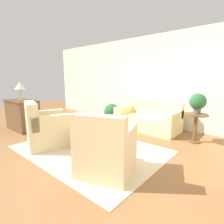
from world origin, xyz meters
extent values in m
plane|color=brown|center=(0.00, 0.00, 0.00)|extent=(16.00, 16.00, 0.00)
cube|color=beige|center=(0.00, 2.79, 1.40)|extent=(9.46, 0.12, 2.80)
cube|color=beige|center=(0.00, 0.00, 0.01)|extent=(2.99, 2.15, 0.01)
cube|color=beige|center=(0.19, 2.10, 0.20)|extent=(1.81, 0.90, 0.41)
cube|color=beige|center=(0.19, 2.45, 0.60)|extent=(1.81, 0.20, 0.40)
cube|color=beige|center=(-0.60, 2.08, 0.52)|extent=(0.24, 0.86, 0.22)
cube|color=beige|center=(0.97, 2.08, 0.52)|extent=(0.24, 0.86, 0.22)
cube|color=brown|center=(0.19, 1.68, 0.03)|extent=(1.62, 0.05, 0.06)
cube|color=#C6B289|center=(-0.88, -0.44, 0.23)|extent=(1.03, 1.05, 0.44)
cube|color=#C6B289|center=(-0.99, -0.73, 0.72)|extent=(0.81, 0.46, 0.55)
cube|color=#C6B289|center=(-0.57, -0.53, 0.60)|extent=(0.41, 0.79, 0.30)
cube|color=#C6B289|center=(-1.18, -0.30, 0.60)|extent=(0.41, 0.79, 0.30)
cube|color=brown|center=(-0.74, -0.08, 0.04)|extent=(0.68, 0.29, 0.06)
cube|color=#C6B289|center=(0.88, -0.44, 0.23)|extent=(1.03, 1.05, 0.44)
cube|color=#C6B289|center=(0.99, -0.73, 0.72)|extent=(0.81, 0.46, 0.55)
cube|color=#C6B289|center=(1.18, -0.30, 0.60)|extent=(0.41, 0.79, 0.30)
cube|color=#C6B289|center=(0.57, -0.53, 0.60)|extent=(0.41, 0.79, 0.30)
cube|color=brown|center=(0.74, -0.08, 0.04)|extent=(0.68, 0.29, 0.06)
cylinder|color=beige|center=(0.08, 0.06, 0.28)|extent=(0.82, 0.82, 0.29)
cylinder|color=brown|center=(-0.17, -0.19, 0.07)|extent=(0.05, 0.05, 0.12)
cylinder|color=brown|center=(0.32, -0.19, 0.07)|extent=(0.05, 0.05, 0.12)
cylinder|color=brown|center=(-0.17, 0.30, 0.07)|extent=(0.05, 0.05, 0.12)
cylinder|color=brown|center=(0.32, 0.30, 0.07)|extent=(0.05, 0.05, 0.12)
cylinder|color=brown|center=(1.56, 1.92, 0.66)|extent=(0.51, 0.51, 0.03)
cylinder|color=brown|center=(1.56, 1.92, 0.32)|extent=(0.08, 0.08, 0.65)
cylinder|color=brown|center=(1.56, 1.92, 0.01)|extent=(0.28, 0.28, 0.03)
cube|color=brown|center=(-2.63, -0.24, 0.43)|extent=(1.09, 0.55, 0.86)
cube|color=#4E341E|center=(-2.63, -0.24, 0.85)|extent=(1.13, 0.59, 0.03)
cylinder|color=#4C4742|center=(1.56, 1.92, 0.75)|extent=(0.16, 0.16, 0.14)
sphere|color=#23562D|center=(1.56, 1.92, 0.97)|extent=(0.37, 0.37, 0.37)
cylinder|color=#4C4742|center=(-1.05, 1.96, 0.10)|extent=(0.27, 0.27, 0.19)
sphere|color=#23562D|center=(-1.05, 1.96, 0.41)|extent=(0.51, 0.51, 0.51)
cylinder|color=tan|center=(-2.63, -0.24, 0.88)|extent=(0.15, 0.15, 0.03)
cylinder|color=tan|center=(-2.63, -0.24, 1.04)|extent=(0.03, 0.03, 0.29)
cone|color=beige|center=(-2.63, -0.24, 1.28)|extent=(0.28, 0.28, 0.20)
camera|label=1|loc=(2.62, -2.37, 1.49)|focal=28.00mm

